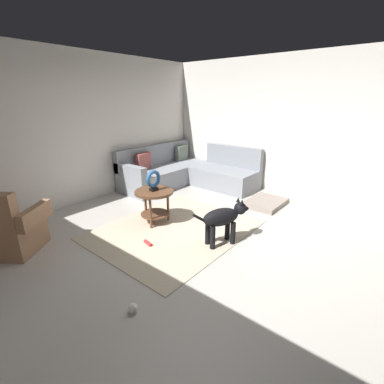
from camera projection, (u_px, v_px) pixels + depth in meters
The scene contains 12 objects.
ground_plane at pixel (205, 252), 3.62m from camera, with size 6.00×6.00×0.10m, color #B7B2A8.
wall_back at pixel (76, 130), 4.93m from camera, with size 6.00×0.12×2.70m, color silver.
wall_right at pixel (297, 127), 5.31m from camera, with size 0.12×6.00×2.70m, color silver.
area_rug at pixel (174, 230), 4.13m from camera, with size 2.30×1.90×0.01m, color #BCAD93.
sectional_couch at pixel (187, 173), 6.17m from camera, with size 2.20×2.25×0.88m.
armchair at pixel (9, 230), 3.43m from camera, with size 0.96×1.00×0.88m.
side_table at pixel (154, 198), 4.25m from camera, with size 0.60×0.60×0.54m.
torus_sculpture at pixel (153, 180), 4.15m from camera, with size 0.28×0.08×0.33m.
dog_bed_mat at pixel (265, 203), 5.08m from camera, with size 0.80×0.60×0.09m, color gray.
dog at pixel (224, 218), 3.62m from camera, with size 0.79×0.43×0.63m.
dog_toy_ball at pixel (133, 308), 2.53m from camera, with size 0.09×0.09×0.09m, color silver.
dog_toy_rope at pixel (148, 243), 3.70m from camera, with size 0.05×0.05×0.16m, color red.
Camera 1 is at (-2.55, -1.87, 1.89)m, focal length 25.49 mm.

